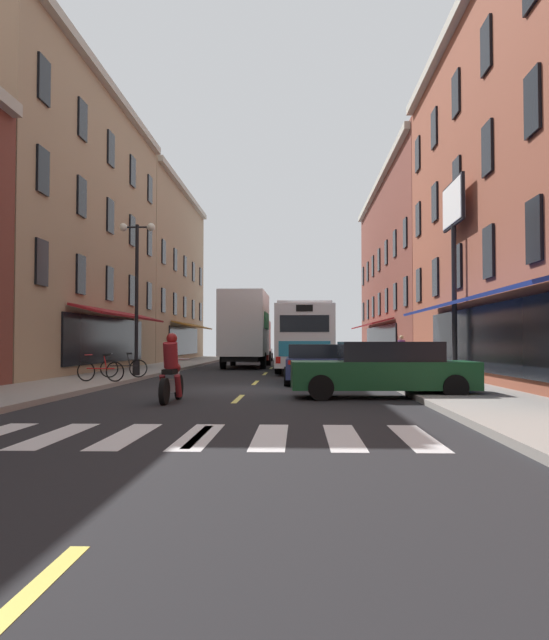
{
  "coord_description": "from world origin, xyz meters",
  "views": [
    {
      "loc": [
        1.53,
        -19.79,
        1.43
      ],
      "look_at": [
        0.39,
        10.56,
        2.49
      ],
      "focal_mm": 36.04,
      "sensor_mm": 36.0,
      "label": 1
    }
  ],
  "objects_px": {
    "sedan_mid": "(384,369)",
    "bicycle_mid": "(124,368)",
    "pedestrian_mid": "(402,351)",
    "billboard_sign": "(454,228)",
    "transit_bus": "(304,337)",
    "street_lamp_twin": "(137,291)",
    "box_truck": "(246,330)",
    "motorcycle_rider": "(172,373)",
    "bicycle_near": "(101,371)",
    "sedan_near": "(313,363)",
    "sedan_far": "(259,352)"
  },
  "relations": [
    {
      "from": "bicycle_near",
      "to": "motorcycle_rider",
      "type": "bearing_deg",
      "value": -58.48
    },
    {
      "from": "billboard_sign",
      "to": "sedan_mid",
      "type": "height_order",
      "value": "billboard_sign"
    },
    {
      "from": "sedan_far",
      "to": "bicycle_mid",
      "type": "bearing_deg",
      "value": -97.96
    },
    {
      "from": "sedan_near",
      "to": "sedan_far",
      "type": "height_order",
      "value": "sedan_near"
    },
    {
      "from": "motorcycle_rider",
      "to": "bicycle_near",
      "type": "relative_size",
      "value": 1.23
    },
    {
      "from": "box_truck",
      "to": "sedan_far",
      "type": "relative_size",
      "value": 1.89
    },
    {
      "from": "sedan_mid",
      "to": "pedestrian_mid",
      "type": "xyz_separation_m",
      "value": [
        2.96,
        15.68,
        0.25
      ]
    },
    {
      "from": "pedestrian_mid",
      "to": "street_lamp_twin",
      "type": "height_order",
      "value": "street_lamp_twin"
    },
    {
      "from": "billboard_sign",
      "to": "sedan_mid",
      "type": "relative_size",
      "value": 1.47
    },
    {
      "from": "transit_bus",
      "to": "box_truck",
      "type": "bearing_deg",
      "value": 128.02
    },
    {
      "from": "motorcycle_rider",
      "to": "street_lamp_twin",
      "type": "distance_m",
      "value": 10.67
    },
    {
      "from": "bicycle_mid",
      "to": "pedestrian_mid",
      "type": "distance_m",
      "value": 14.68
    },
    {
      "from": "bicycle_near",
      "to": "box_truck",
      "type": "bearing_deg",
      "value": 77.13
    },
    {
      "from": "bicycle_mid",
      "to": "transit_bus",
      "type": "bearing_deg",
      "value": 53.22
    },
    {
      "from": "transit_bus",
      "to": "box_truck",
      "type": "xyz_separation_m",
      "value": [
        -3.24,
        4.15,
        0.45
      ]
    },
    {
      "from": "sedan_near",
      "to": "street_lamp_twin",
      "type": "height_order",
      "value": "street_lamp_twin"
    },
    {
      "from": "motorcycle_rider",
      "to": "bicycle_near",
      "type": "distance_m",
      "value": 6.7
    },
    {
      "from": "sedan_mid",
      "to": "motorcycle_rider",
      "type": "distance_m",
      "value": 5.46
    },
    {
      "from": "pedestrian_mid",
      "to": "box_truck",
      "type": "bearing_deg",
      "value": 141.62
    },
    {
      "from": "billboard_sign",
      "to": "bicycle_near",
      "type": "distance_m",
      "value": 13.19
    },
    {
      "from": "sedan_mid",
      "to": "motorcycle_rider",
      "type": "bearing_deg",
      "value": -164.53
    },
    {
      "from": "billboard_sign",
      "to": "bicycle_mid",
      "type": "bearing_deg",
      "value": 177.21
    },
    {
      "from": "motorcycle_rider",
      "to": "pedestrian_mid",
      "type": "distance_m",
      "value": 19.01
    },
    {
      "from": "box_truck",
      "to": "sedan_near",
      "type": "distance_m",
      "value": 14.68
    },
    {
      "from": "bicycle_near",
      "to": "pedestrian_mid",
      "type": "xyz_separation_m",
      "value": [
        11.72,
        11.43,
        0.49
      ]
    },
    {
      "from": "box_truck",
      "to": "street_lamp_twin",
      "type": "distance_m",
      "value": 12.11
    },
    {
      "from": "transit_bus",
      "to": "street_lamp_twin",
      "type": "height_order",
      "value": "street_lamp_twin"
    },
    {
      "from": "transit_bus",
      "to": "sedan_far",
      "type": "distance_m",
      "value": 16.27
    },
    {
      "from": "motorcycle_rider",
      "to": "street_lamp_twin",
      "type": "xyz_separation_m",
      "value": [
        -3.35,
        9.75,
        2.75
      ]
    },
    {
      "from": "transit_bus",
      "to": "sedan_mid",
      "type": "distance_m",
      "value": 15.84
    },
    {
      "from": "sedan_near",
      "to": "motorcycle_rider",
      "type": "distance_m",
      "value": 7.94
    },
    {
      "from": "billboard_sign",
      "to": "sedan_far",
      "type": "relative_size",
      "value": 1.63
    },
    {
      "from": "sedan_far",
      "to": "street_lamp_twin",
      "type": "height_order",
      "value": "street_lamp_twin"
    },
    {
      "from": "billboard_sign",
      "to": "bicycle_mid",
      "type": "distance_m",
      "value": 12.97
    },
    {
      "from": "billboard_sign",
      "to": "box_truck",
      "type": "relative_size",
      "value": 0.87
    },
    {
      "from": "billboard_sign",
      "to": "box_truck",
      "type": "bearing_deg",
      "value": 121.82
    },
    {
      "from": "sedan_near",
      "to": "sedan_far",
      "type": "xyz_separation_m",
      "value": [
        -3.46,
        25.95,
        0.0
      ]
    },
    {
      "from": "sedan_far",
      "to": "pedestrian_mid",
      "type": "distance_m",
      "value": 17.89
    },
    {
      "from": "box_truck",
      "to": "motorcycle_rider",
      "type": "distance_m",
      "value": 21.35
    },
    {
      "from": "billboard_sign",
      "to": "sedan_far",
      "type": "xyz_separation_m",
      "value": [
        -8.48,
        25.47,
        -4.79
      ]
    },
    {
      "from": "box_truck",
      "to": "street_lamp_twin",
      "type": "relative_size",
      "value": 1.35
    },
    {
      "from": "sedan_mid",
      "to": "bicycle_mid",
      "type": "xyz_separation_m",
      "value": [
        -8.66,
        6.72,
        -0.23
      ]
    },
    {
      "from": "sedan_near",
      "to": "bicycle_mid",
      "type": "height_order",
      "value": "sedan_near"
    },
    {
      "from": "billboard_sign",
      "to": "bicycle_mid",
      "type": "height_order",
      "value": "billboard_sign"
    },
    {
      "from": "sedan_mid",
      "to": "sedan_far",
      "type": "relative_size",
      "value": 1.11
    },
    {
      "from": "sedan_mid",
      "to": "bicycle_mid",
      "type": "height_order",
      "value": "sedan_mid"
    },
    {
      "from": "box_truck",
      "to": "sedan_far",
      "type": "xyz_separation_m",
      "value": [
        0.02,
        11.77,
        -1.44
      ]
    },
    {
      "from": "sedan_far",
      "to": "bicycle_near",
      "type": "height_order",
      "value": "sedan_far"
    },
    {
      "from": "transit_bus",
      "to": "bicycle_mid",
      "type": "bearing_deg",
      "value": -126.78
    },
    {
      "from": "street_lamp_twin",
      "to": "billboard_sign",
      "type": "bearing_deg",
      "value": -10.27
    }
  ]
}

